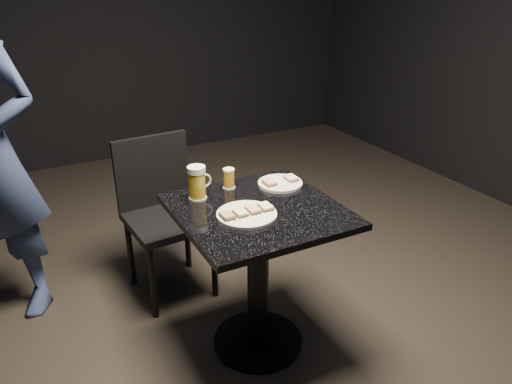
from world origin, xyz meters
TOP-DOWN VIEW (x-y plane):
  - floor at (0.00, 0.00)m, footprint 6.00×6.00m
  - plate_large at (-0.08, -0.04)m, footprint 0.26×0.26m
  - plate_small at (0.22, 0.18)m, footprint 0.22×0.22m
  - table at (0.00, 0.00)m, footprint 0.70×0.70m
  - beer_mug at (-0.20, 0.22)m, footprint 0.12×0.08m
  - beer_tumbler at (-0.02, 0.26)m, footprint 0.06×0.06m
  - chair at (-0.23, 0.70)m, footprint 0.45×0.45m
  - canapes_on_plate_large at (-0.08, -0.04)m, footprint 0.23×0.07m
  - canapes_on_plate_small at (0.22, 0.18)m, footprint 0.17×0.07m

SIDE VIEW (x-z plane):
  - floor at x=0.00m, z-range 0.00..0.00m
  - chair at x=-0.23m, z-range 0.06..0.94m
  - table at x=0.00m, z-range 0.13..0.88m
  - plate_large at x=-0.08m, z-range 0.75..0.76m
  - plate_small at x=0.22m, z-range 0.75..0.76m
  - canapes_on_plate_large at x=-0.08m, z-range 0.76..0.78m
  - canapes_on_plate_small at x=0.22m, z-range 0.76..0.78m
  - beer_tumbler at x=-0.02m, z-range 0.75..0.85m
  - beer_mug at x=-0.20m, z-range 0.75..0.91m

